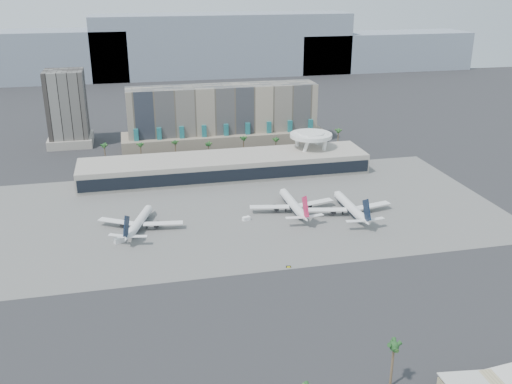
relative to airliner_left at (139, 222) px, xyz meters
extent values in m
plane|color=#232326|center=(52.61, -43.72, -3.72)|extent=(900.00, 900.00, 0.00)
cube|color=#5B5B59|center=(52.61, 11.28, -3.69)|extent=(260.00, 130.00, 0.06)
cube|color=gray|center=(-127.39, 426.28, 23.78)|extent=(260.00, 60.00, 55.00)
cube|color=gray|center=(112.61, 426.28, 31.28)|extent=(300.00, 60.00, 70.00)
cube|color=gray|center=(312.61, 426.28, 18.78)|extent=(220.00, 60.00, 45.00)
cube|color=gray|center=(62.61, 131.28, 17.28)|extent=(130.00, 22.00, 42.00)
cube|color=gray|center=(62.61, 129.28, 1.28)|extent=(140.00, 30.00, 10.00)
cube|color=#1F686D|center=(2.61, 119.28, 5.28)|extent=(3.00, 2.00, 18.00)
cube|color=#1F686D|center=(17.61, 119.28, 5.28)|extent=(3.00, 2.00, 18.00)
cube|color=#1F686D|center=(32.61, 119.28, 5.28)|extent=(3.00, 2.00, 18.00)
cube|color=#1F686D|center=(47.61, 119.28, 5.28)|extent=(3.00, 2.00, 18.00)
cube|color=#1F686D|center=(62.61, 119.28, 5.28)|extent=(3.00, 2.00, 18.00)
cube|color=#1F686D|center=(77.61, 119.28, 5.28)|extent=(3.00, 2.00, 18.00)
cube|color=#1F686D|center=(92.61, 119.28, 5.28)|extent=(3.00, 2.00, 18.00)
cube|color=#1F686D|center=(107.61, 119.28, 5.28)|extent=(3.00, 2.00, 18.00)
cube|color=#1F686D|center=(122.61, 119.28, 5.28)|extent=(3.00, 2.00, 18.00)
cube|color=black|center=(-42.39, 156.28, 22.28)|extent=(26.00, 26.00, 52.00)
cube|color=#B3A99D|center=(-42.39, 156.28, -0.72)|extent=(30.00, 30.00, 6.00)
cube|color=#B3A99D|center=(52.61, 66.28, 2.28)|extent=(170.00, 32.00, 12.00)
cube|color=black|center=(52.61, 50.08, 1.78)|extent=(168.00, 0.60, 7.00)
cube|color=black|center=(52.61, 66.28, 9.53)|extent=(170.00, 12.00, 2.50)
cylinder|color=white|center=(113.98, 78.65, 7.28)|extent=(6.98, 6.99, 21.89)
cylinder|color=white|center=(101.25, 78.65, 7.28)|extent=(6.98, 6.99, 21.89)
cylinder|color=white|center=(101.25, 65.92, 7.28)|extent=(6.98, 6.99, 21.89)
cylinder|color=white|center=(113.98, 65.92, 7.28)|extent=(6.98, 6.99, 21.89)
cylinder|color=white|center=(107.61, 72.28, 16.28)|extent=(26.00, 26.00, 2.20)
cylinder|color=white|center=(107.61, 72.28, 17.58)|extent=(16.00, 16.00, 1.20)
cylinder|color=brown|center=(-17.39, 101.28, 2.28)|extent=(0.70, 0.70, 12.00)
sphere|color=#1D491E|center=(-17.39, 101.28, 7.98)|extent=(2.80, 2.80, 2.80)
cylinder|color=brown|center=(4.61, 101.28, 2.28)|extent=(0.70, 0.70, 12.00)
sphere|color=#1D491E|center=(4.61, 101.28, 7.98)|extent=(2.80, 2.80, 2.80)
cylinder|color=brown|center=(26.61, 101.28, 2.28)|extent=(0.70, 0.70, 12.00)
sphere|color=#1D491E|center=(26.61, 101.28, 7.98)|extent=(2.80, 2.80, 2.80)
cylinder|color=brown|center=(47.61, 101.28, 2.28)|extent=(0.70, 0.70, 12.00)
sphere|color=#1D491E|center=(47.61, 101.28, 7.98)|extent=(2.80, 2.80, 2.80)
cylinder|color=brown|center=(70.61, 101.28, 2.28)|extent=(0.70, 0.70, 12.00)
sphere|color=#1D491E|center=(70.61, 101.28, 7.98)|extent=(2.80, 2.80, 2.80)
cylinder|color=brown|center=(92.61, 101.28, 2.28)|extent=(0.70, 0.70, 12.00)
sphere|color=#1D491E|center=(92.61, 101.28, 7.98)|extent=(2.80, 2.80, 2.80)
cylinder|color=brown|center=(114.61, 101.28, 2.28)|extent=(0.70, 0.70, 12.00)
sphere|color=#1D491E|center=(114.61, 101.28, 7.98)|extent=(2.80, 2.80, 2.80)
cylinder|color=brown|center=(137.61, 101.28, 2.28)|extent=(0.70, 0.70, 12.00)
sphere|color=#1D491E|center=(137.61, 101.28, 7.98)|extent=(2.80, 2.80, 2.80)
cylinder|color=white|center=(0.58, 1.73, -0.02)|extent=(12.81, 27.83, 4.10)
cylinder|color=black|center=(0.58, 1.73, -0.18)|extent=(12.55, 27.27, 4.02)
cone|color=white|center=(5.70, 16.94, -0.02)|extent=(5.36, 5.68, 4.10)
cone|color=white|center=(-5.18, -15.41, 0.28)|extent=(6.83, 10.06, 4.10)
cube|color=white|center=(-10.44, 4.36, -0.64)|extent=(17.98, 12.92, 0.36)
cube|color=white|center=(10.95, -2.83, -0.64)|extent=(18.81, 6.19, 0.36)
cylinder|color=black|center=(-7.36, 3.86, -1.66)|extent=(3.45, 4.61, 2.26)
cylinder|color=black|center=(8.20, -1.37, -1.66)|extent=(3.45, 4.61, 2.26)
cube|color=black|center=(-5.67, -16.87, 5.62)|extent=(3.45, 8.99, 10.80)
cube|color=white|center=(-9.88, -14.91, 0.80)|extent=(8.35, 5.69, 0.26)
cube|color=white|center=(-1.14, -17.86, 0.80)|extent=(8.48, 3.73, 0.26)
cylinder|color=black|center=(4.06, 12.08, -2.89)|extent=(0.51, 0.51, 1.64)
cylinder|color=black|center=(-2.85, 1.81, -2.89)|extent=(0.72, 0.72, 1.64)
cylinder|color=black|center=(3.37, -0.28, -2.89)|extent=(0.72, 0.72, 1.64)
cylinder|color=white|center=(76.79, 6.63, 0.25)|extent=(5.08, 30.13, 4.41)
cylinder|color=black|center=(76.79, 6.63, 0.08)|extent=(4.97, 29.53, 4.32)
cone|color=white|center=(76.41, 23.85, 0.25)|extent=(4.51, 5.05, 4.41)
cone|color=white|center=(77.23, -12.79, 0.58)|extent=(4.63, 10.01, 4.41)
cube|color=white|center=(64.70, 5.26, -0.41)|extent=(20.30, 8.01, 0.39)
cube|color=white|center=(88.93, 5.80, -0.41)|extent=(20.30, 8.84, 0.39)
cylinder|color=black|center=(68.00, 5.88, -1.51)|extent=(2.52, 4.46, 2.42)
cylinder|color=black|center=(85.61, 6.28, -1.51)|extent=(2.52, 4.46, 2.42)
cube|color=#C21644|center=(77.26, -14.44, 6.31)|extent=(0.77, 10.01, 11.59)
cube|color=white|center=(72.30, -14.00, 1.13)|extent=(9.03, 3.44, 0.28)
cube|color=white|center=(82.20, -13.78, 1.13)|extent=(9.09, 3.81, 0.28)
cylinder|color=black|center=(76.53, 18.34, -2.83)|extent=(0.55, 0.55, 1.76)
cylinder|color=black|center=(73.29, 5.45, -2.83)|extent=(0.77, 0.77, 1.76)
cylinder|color=black|center=(80.34, 5.61, -2.83)|extent=(0.77, 0.77, 1.76)
cylinder|color=white|center=(103.72, -3.41, 0.29)|extent=(4.69, 30.35, 4.45)
cylinder|color=black|center=(103.72, -3.41, 0.12)|extent=(4.59, 29.74, 4.36)
cone|color=white|center=(103.58, 13.97, 0.29)|extent=(4.48, 5.04, 4.45)
cone|color=white|center=(103.88, -23.01, 0.62)|extent=(4.52, 10.04, 4.45)
cube|color=white|center=(91.51, -4.62, -0.38)|extent=(20.49, 8.36, 0.39)
cube|color=white|center=(115.95, -4.43, -0.38)|extent=(20.49, 8.66, 0.39)
cylinder|color=black|center=(94.84, -4.04, -1.49)|extent=(2.48, 4.46, 2.44)
cylinder|color=black|center=(112.62, -3.90, -1.49)|extent=(2.48, 4.46, 2.44)
cube|color=black|center=(103.89, -24.68, 6.40)|extent=(0.64, 10.10, 11.70)
cube|color=white|center=(98.89, -24.17, 1.17)|extent=(9.13, 3.59, 0.28)
cube|color=white|center=(108.89, -24.09, 1.17)|extent=(9.15, 3.73, 0.28)
cylinder|color=black|center=(103.63, 8.41, -2.83)|extent=(0.56, 0.56, 1.78)
cylinder|color=black|center=(100.18, -4.55, -2.83)|extent=(0.78, 0.78, 1.78)
cylinder|color=black|center=(107.29, -4.50, -2.83)|extent=(0.78, 0.78, 1.78)
cube|color=silver|center=(-9.28, -12.94, -2.54)|extent=(5.36, 4.12, 2.36)
cube|color=white|center=(51.36, -1.34, -2.77)|extent=(4.14, 3.13, 1.89)
cube|color=black|center=(58.46, -52.34, -3.25)|extent=(2.04, 0.59, 0.92)
cube|color=yellow|center=(58.46, -52.50, -3.25)|extent=(1.46, 0.27, 0.55)
cylinder|color=black|center=(57.73, -52.34, -3.44)|extent=(0.11, 0.11, 0.55)
cylinder|color=black|center=(59.20, -52.34, -3.44)|extent=(0.11, 0.11, 0.55)
cylinder|color=brown|center=(68.01, -128.26, 3.45)|extent=(0.70, 0.70, 14.33)
sphere|color=#1D491E|center=(68.01, -128.26, 10.31)|extent=(2.80, 2.80, 2.80)
camera|label=1|loc=(-0.17, -251.87, 109.39)|focal=40.00mm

